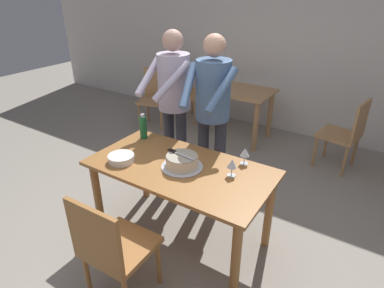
{
  "coord_description": "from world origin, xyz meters",
  "views": [
    {
      "loc": [
        1.31,
        -1.86,
        2.09
      ],
      "look_at": [
        0.02,
        0.14,
        0.9
      ],
      "focal_mm": 30.09,
      "sensor_mm": 36.0,
      "label": 1
    }
  ],
  "objects": [
    {
      "name": "background_chair_3",
      "position": [
        -1.53,
        2.51,
        0.49
      ],
      "size": [
        0.49,
        0.49,
        0.9
      ],
      "color": "tan",
      "rests_on": "ground_plane"
    },
    {
      "name": "wine_glass_near",
      "position": [
        0.42,
        0.32,
        0.85
      ],
      "size": [
        0.08,
        0.08,
        0.14
      ],
      "color": "silver",
      "rests_on": "main_dining_table"
    },
    {
      "name": "cake_on_platter",
      "position": [
        0.02,
        -0.01,
        0.8
      ],
      "size": [
        0.34,
        0.34,
        0.11
      ],
      "color": "silver",
      "rests_on": "main_dining_table"
    },
    {
      "name": "person_cutting_cake",
      "position": [
        -0.05,
        0.61,
        1.08
      ],
      "size": [
        0.47,
        0.56,
        1.72
      ],
      "color": "#2D2D38",
      "rests_on": "ground_plane"
    },
    {
      "name": "cake_knife",
      "position": [
        -0.05,
        0.0,
        0.87
      ],
      "size": [
        0.27,
        0.06,
        0.02
      ],
      "color": "silver",
      "rests_on": "cake_on_platter"
    },
    {
      "name": "ground_plane",
      "position": [
        0.0,
        0.0,
        0.0
      ],
      "size": [
        14.0,
        14.0,
        0.0
      ],
      "primitive_type": "plane",
      "color": "gray"
    },
    {
      "name": "wine_glass_far",
      "position": [
        0.42,
        0.1,
        0.85
      ],
      "size": [
        0.08,
        0.08,
        0.14
      ],
      "color": "silver",
      "rests_on": "main_dining_table"
    },
    {
      "name": "background_chair_2",
      "position": [
        -1.85,
        1.98,
        0.49
      ],
      "size": [
        0.56,
        0.56,
        0.9
      ],
      "color": "tan",
      "rests_on": "ground_plane"
    },
    {
      "name": "water_bottle",
      "position": [
        -0.6,
        0.25,
        0.86
      ],
      "size": [
        0.07,
        0.07,
        0.25
      ],
      "color": "#1E6B38",
      "rests_on": "main_dining_table"
    },
    {
      "name": "person_standing_beside",
      "position": [
        -0.51,
        0.64,
        1.08
      ],
      "size": [
        0.46,
        0.57,
        1.72
      ],
      "color": "#2D2D38",
      "rests_on": "ground_plane"
    },
    {
      "name": "plate_stack",
      "position": [
        -0.46,
        -0.2,
        0.78
      ],
      "size": [
        0.22,
        0.22,
        0.06
      ],
      "color": "white",
      "rests_on": "main_dining_table"
    },
    {
      "name": "chair_near_side",
      "position": [
        -0.03,
        -0.77,
        0.49
      ],
      "size": [
        0.45,
        0.45,
        0.9
      ],
      "color": "#9E6633",
      "rests_on": "ground_plane"
    },
    {
      "name": "background_chair_1",
      "position": [
        0.97,
        2.1,
        0.49
      ],
      "size": [
        0.51,
        0.51,
        0.9
      ],
      "color": "tan",
      "rests_on": "ground_plane"
    },
    {
      "name": "background_table",
      "position": [
        -0.54,
        2.23,
        0.58
      ],
      "size": [
        1.0,
        0.7,
        0.74
      ],
      "color": "tan",
      "rests_on": "ground_plane"
    },
    {
      "name": "main_dining_table",
      "position": [
        0.0,
        0.0,
        0.63
      ],
      "size": [
        1.52,
        0.79,
        0.75
      ],
      "color": "#9E6633",
      "rests_on": "ground_plane"
    },
    {
      "name": "back_wall",
      "position": [
        0.0,
        2.93,
        1.35
      ],
      "size": [
        10.0,
        0.12,
        2.7
      ],
      "primitive_type": "cube",
      "color": "silver",
      "rests_on": "ground_plane"
    }
  ]
}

